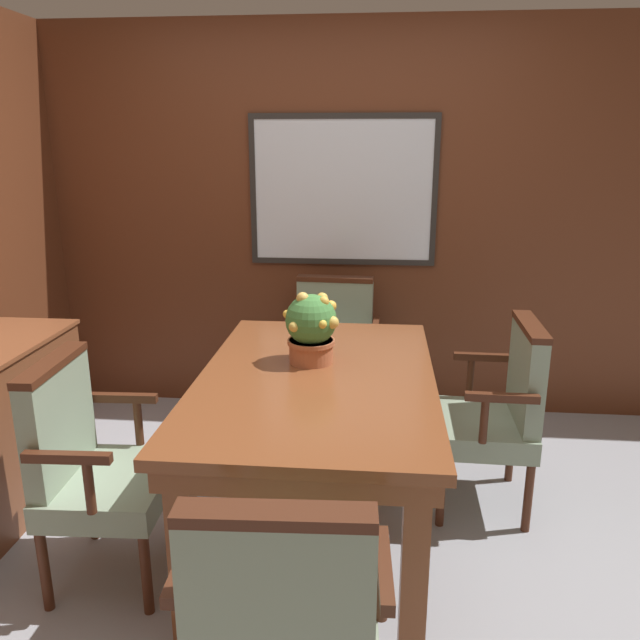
% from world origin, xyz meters
% --- Properties ---
extents(ground_plane, '(14.00, 14.00, 0.00)m').
position_xyz_m(ground_plane, '(0.00, 0.00, 0.00)').
color(ground_plane, '#93969E').
extents(wall_back, '(7.20, 0.08, 2.45)m').
position_xyz_m(wall_back, '(0.00, 1.68, 1.23)').
color(wall_back, '#5B2D19').
rests_on(wall_back, ground_plane).
extents(dining_table, '(1.00, 1.58, 0.78)m').
position_xyz_m(dining_table, '(0.09, 0.19, 0.68)').
color(dining_table, brown).
rests_on(dining_table, ground_plane).
extents(chair_head_far, '(0.58, 0.48, 0.94)m').
position_xyz_m(chair_head_far, '(0.07, 1.34, 0.51)').
color(chair_head_far, '#472314').
rests_on(chair_head_far, ground_plane).
extents(chair_head_near, '(0.58, 0.48, 0.94)m').
position_xyz_m(chair_head_near, '(0.11, -0.96, 0.51)').
color(chair_head_near, '#472314').
rests_on(chair_head_near, ground_plane).
extents(chair_right_far, '(0.47, 0.57, 0.94)m').
position_xyz_m(chair_right_far, '(0.93, 0.52, 0.51)').
color(chair_right_far, '#472314').
rests_on(chair_right_far, ground_plane).
extents(chair_left_near, '(0.48, 0.58, 0.94)m').
position_xyz_m(chair_left_near, '(-0.78, -0.16, 0.51)').
color(chair_left_near, '#472314').
rests_on(chair_left_near, ground_plane).
extents(potted_plant, '(0.25, 0.23, 0.33)m').
position_xyz_m(potted_plant, '(0.05, 0.35, 0.94)').
color(potted_plant, '#B2603D').
rests_on(potted_plant, dining_table).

